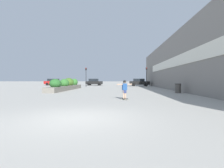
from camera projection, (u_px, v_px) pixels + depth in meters
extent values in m
plane|color=#A3A099|center=(77.00, 118.00, 5.97)|extent=(300.00, 300.00, 0.00)
cube|color=gray|center=(174.00, 63.00, 22.64)|extent=(0.60, 45.09, 7.08)
cube|color=silver|center=(179.00, 60.00, 19.61)|extent=(0.06, 31.97, 1.20)
cube|color=slate|center=(66.00, 88.00, 22.86)|extent=(1.23, 11.53, 0.55)
ellipsoid|color=#286028|center=(55.00, 84.00, 18.79)|extent=(1.25, 1.42, 1.00)
ellipsoid|color=#33702D|center=(64.00, 83.00, 21.70)|extent=(1.13, 1.32, 1.01)
ellipsoid|color=#3D6623|center=(69.00, 82.00, 24.12)|extent=(1.34, 1.36, 1.18)
ellipsoid|color=#33702D|center=(74.00, 82.00, 27.13)|extent=(1.01, 1.11, 1.09)
cube|color=black|center=(125.00, 98.00, 11.56)|extent=(0.48, 0.65, 0.01)
cylinder|color=beige|center=(122.00, 99.00, 11.72)|extent=(0.08, 0.08, 0.05)
cylinder|color=beige|center=(124.00, 99.00, 11.80)|extent=(0.08, 0.08, 0.05)
cylinder|color=beige|center=(125.00, 100.00, 11.33)|extent=(0.08, 0.08, 0.05)
cylinder|color=beige|center=(127.00, 100.00, 11.41)|extent=(0.08, 0.08, 0.05)
cylinder|color=tan|center=(124.00, 94.00, 11.53)|extent=(0.14, 0.14, 0.55)
cylinder|color=tan|center=(125.00, 94.00, 11.59)|extent=(0.14, 0.14, 0.55)
cube|color=navy|center=(125.00, 92.00, 11.55)|extent=(0.25, 0.24, 0.20)
cube|color=#234C8C|center=(125.00, 87.00, 11.55)|extent=(0.35, 0.29, 0.43)
cylinder|color=tan|center=(120.00, 84.00, 11.39)|extent=(0.39, 0.26, 0.07)
cylinder|color=tan|center=(129.00, 84.00, 11.70)|extent=(0.39, 0.26, 0.07)
sphere|color=tan|center=(125.00, 82.00, 11.54)|extent=(0.18, 0.18, 0.18)
sphere|color=black|center=(125.00, 82.00, 11.54)|extent=(0.21, 0.21, 0.21)
cylinder|color=#514C47|center=(178.00, 89.00, 17.50)|extent=(0.58, 0.58, 0.89)
cylinder|color=black|center=(178.00, 84.00, 17.48)|extent=(0.61, 0.61, 0.05)
cube|color=maroon|center=(54.00, 83.00, 42.16)|extent=(4.39, 1.77, 0.71)
cube|color=black|center=(53.00, 80.00, 42.16)|extent=(2.41, 1.55, 0.57)
cylinder|color=black|center=(61.00, 84.00, 42.94)|extent=(0.63, 0.22, 0.63)
cylinder|color=black|center=(58.00, 84.00, 41.27)|extent=(0.63, 0.22, 0.63)
cylinder|color=black|center=(50.00, 84.00, 43.08)|extent=(0.63, 0.22, 0.63)
cylinder|color=black|center=(47.00, 84.00, 41.40)|extent=(0.63, 0.22, 0.63)
cube|color=black|center=(139.00, 83.00, 37.16)|extent=(4.21, 1.72, 0.73)
cube|color=black|center=(139.00, 80.00, 37.16)|extent=(2.32, 1.51, 0.54)
cylinder|color=black|center=(145.00, 84.00, 37.92)|extent=(0.63, 0.22, 0.63)
cylinder|color=black|center=(146.00, 85.00, 36.29)|extent=(0.63, 0.22, 0.63)
cylinder|color=black|center=(133.00, 84.00, 38.05)|extent=(0.63, 0.22, 0.63)
cylinder|color=black|center=(134.00, 85.00, 36.42)|extent=(0.63, 0.22, 0.63)
cube|color=navy|center=(186.00, 83.00, 40.19)|extent=(3.98, 1.79, 0.58)
cube|color=black|center=(187.00, 80.00, 40.17)|extent=(2.19, 1.57, 0.54)
cylinder|color=black|center=(182.00, 84.00, 39.41)|extent=(0.68, 0.22, 0.68)
cylinder|color=black|center=(179.00, 84.00, 41.10)|extent=(0.68, 0.22, 0.68)
cylinder|color=black|center=(193.00, 84.00, 39.28)|extent=(0.68, 0.22, 0.68)
cylinder|color=black|center=(190.00, 84.00, 40.98)|extent=(0.68, 0.22, 0.68)
cube|color=black|center=(94.00, 83.00, 41.79)|extent=(3.90, 1.94, 0.69)
cube|color=black|center=(94.00, 80.00, 41.78)|extent=(2.15, 1.71, 0.60)
cylinder|color=black|center=(100.00, 84.00, 42.66)|extent=(0.61, 0.22, 0.61)
cylinder|color=black|center=(99.00, 84.00, 40.82)|extent=(0.61, 0.22, 0.61)
cylinder|color=black|center=(90.00, 84.00, 42.78)|extent=(0.61, 0.22, 0.61)
cylinder|color=black|center=(89.00, 84.00, 40.94)|extent=(0.61, 0.22, 0.61)
cylinder|color=black|center=(86.00, 78.00, 34.44)|extent=(0.11, 0.11, 3.26)
cube|color=black|center=(86.00, 69.00, 34.40)|extent=(0.28, 0.20, 0.45)
sphere|color=red|center=(86.00, 68.00, 34.27)|extent=(0.15, 0.15, 0.15)
sphere|color=#2D2823|center=(86.00, 69.00, 34.28)|extent=(0.15, 0.15, 0.15)
sphere|color=#2D2823|center=(86.00, 70.00, 34.28)|extent=(0.15, 0.15, 0.15)
cylinder|color=black|center=(146.00, 78.00, 33.78)|extent=(0.11, 0.11, 3.26)
cube|color=black|center=(146.00, 69.00, 33.73)|extent=(0.28, 0.20, 0.45)
sphere|color=red|center=(147.00, 68.00, 33.61)|extent=(0.15, 0.15, 0.15)
sphere|color=#2D2823|center=(147.00, 69.00, 33.61)|extent=(0.15, 0.15, 0.15)
sphere|color=#2D2823|center=(147.00, 69.00, 33.62)|extent=(0.15, 0.15, 0.15)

